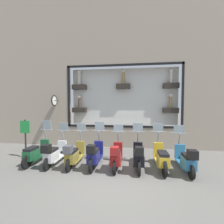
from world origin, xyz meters
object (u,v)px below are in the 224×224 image
Objects in this scene: scooter_navy_4 at (95,154)px; shop_sign_post at (25,137)px; scooter_olive_5 at (74,154)px; scooter_green_7 at (36,152)px; scooter_black_2 at (139,156)px; scooter_red_3 at (116,156)px; scooter_white_6 at (54,153)px; scooter_yellow_1 at (161,158)px; scooter_teal_0 at (186,159)px.

shop_sign_post is (0.50, 3.30, 0.46)m from scooter_navy_4.
scooter_green_7 is (0.07, 1.66, -0.02)m from scooter_olive_5.
scooter_black_2 reaches higher than scooter_red_3.
scooter_navy_4 is 1.66m from scooter_white_6.
scooter_yellow_1 is 0.83m from scooter_black_2.
scooter_red_3 is 1.00× the size of scooter_green_7.
scooter_black_2 is 1.01× the size of scooter_white_6.
scooter_yellow_1 is 1.01× the size of scooter_olive_5.
scooter_red_3 is at bearing -89.87° from scooter_olive_5.
scooter_teal_0 is 5.82m from scooter_green_7.
shop_sign_post is at bearing 85.68° from scooter_yellow_1.
scooter_green_7 reaches higher than scooter_yellow_1.
scooter_navy_4 is at bearing 89.77° from scooter_teal_0.
scooter_red_3 is 1.00× the size of scooter_olive_5.
shop_sign_post is (0.50, 4.96, 0.46)m from scooter_black_2.
scooter_yellow_1 is 4.16m from scooter_white_6.
scooter_white_6 is 1.78m from shop_sign_post.
scooter_yellow_1 is 1.01× the size of scooter_red_3.
scooter_red_3 is at bearing 92.41° from scooter_yellow_1.
scooter_white_6 is at bearing 90.07° from scooter_olive_5.
scooter_olive_5 is (-0.00, 1.66, -0.01)m from scooter_red_3.
shop_sign_post reaches higher than scooter_olive_5.
scooter_teal_0 is at bearing -94.41° from shop_sign_post.
scooter_black_2 is 1.66m from scooter_navy_4.
scooter_green_7 is (0.06, 2.49, -0.05)m from scooter_navy_4.
scooter_yellow_1 reaches higher than scooter_olive_5.
scooter_green_7 is at bearing 87.53° from scooter_olive_5.
scooter_white_6 is at bearing 90.11° from scooter_red_3.
scooter_black_2 is 4.16m from scooter_green_7.
shop_sign_post is at bearing 61.35° from scooter_green_7.
scooter_olive_5 is 1.66m from scooter_green_7.
scooter_yellow_1 is 1.66m from scooter_red_3.
scooter_white_6 is (-0.01, 1.66, -0.03)m from scooter_navy_4.
scooter_green_7 is at bearing 89.19° from scooter_black_2.
scooter_red_3 is (0.00, 2.49, 0.01)m from scooter_teal_0.
scooter_green_7 is at bearing 85.00° from scooter_white_6.
scooter_black_2 is at bearing -90.02° from scooter_navy_4.
scooter_green_7 is (0.07, 0.83, -0.02)m from scooter_white_6.
scooter_olive_5 is (-0.01, 0.83, -0.02)m from scooter_navy_4.
scooter_yellow_1 is 2.50m from scooter_navy_4.
scooter_black_2 reaches higher than scooter_teal_0.
scooter_yellow_1 reaches higher than scooter_teal_0.
scooter_black_2 reaches higher than scooter_white_6.
scooter_green_7 is (-0.00, 4.99, -0.01)m from scooter_yellow_1.
scooter_black_2 is at bearing 89.57° from scooter_teal_0.
scooter_black_2 is 1.00× the size of scooter_navy_4.
scooter_teal_0 is 0.99× the size of scooter_yellow_1.
scooter_green_7 is 1.05m from shop_sign_post.
scooter_olive_5 is at bearing -89.93° from scooter_white_6.
scooter_navy_4 is at bearing -89.05° from scooter_olive_5.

